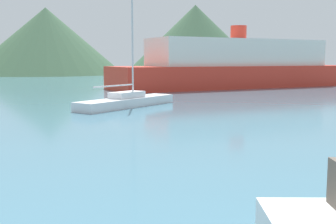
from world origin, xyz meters
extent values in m
cube|color=silver|center=(1.42, 26.81, 0.31)|extent=(7.69, 6.82, 0.61)
cube|color=silver|center=(1.42, 26.81, 0.82)|extent=(2.75, 2.58, 0.43)
cylinder|color=#BCBCC1|center=(1.91, 27.23, 4.80)|extent=(0.12, 0.12, 8.38)
cylinder|color=#BCBCC1|center=(0.43, 25.99, 1.51)|extent=(3.02, 2.54, 0.10)
cube|color=red|center=(17.77, 44.36, 1.25)|extent=(31.42, 13.06, 2.49)
cube|color=silver|center=(17.77, 44.36, 4.02)|extent=(22.20, 10.24, 3.06)
cylinder|color=red|center=(17.77, 44.36, 6.35)|extent=(1.86, 1.86, 1.60)
cone|color=#38563D|center=(-4.23, 97.92, 7.39)|extent=(34.34, 34.34, 14.78)
cone|color=#38563D|center=(32.13, 100.95, 8.47)|extent=(35.29, 35.29, 16.94)
camera|label=1|loc=(-3.56, -1.52, 3.20)|focal=45.00mm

